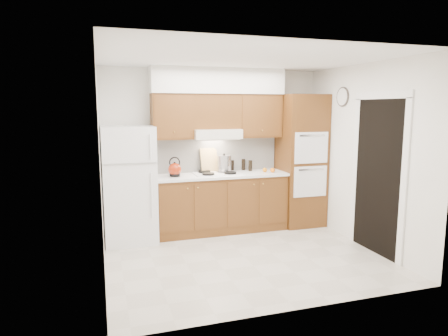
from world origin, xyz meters
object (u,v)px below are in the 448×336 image
object	(u,v)px
oven_cabinet	(301,161)
stock_pot	(224,163)
fridge	(129,184)
kettle	(175,170)

from	to	relation	value
oven_cabinet	stock_pot	bearing A→B (deg)	174.13
fridge	stock_pot	distance (m)	1.55
fridge	kettle	xyz separation A→B (m)	(0.69, 0.01, 0.19)
fridge	stock_pot	size ratio (longest dim) A/B	7.06
fridge	kettle	distance (m)	0.71
kettle	oven_cabinet	bearing A→B (deg)	8.09
kettle	fridge	bearing A→B (deg)	-171.79
fridge	stock_pot	bearing A→B (deg)	6.38
stock_pot	fridge	bearing A→B (deg)	-173.62
oven_cabinet	kettle	size ratio (longest dim) A/B	10.92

